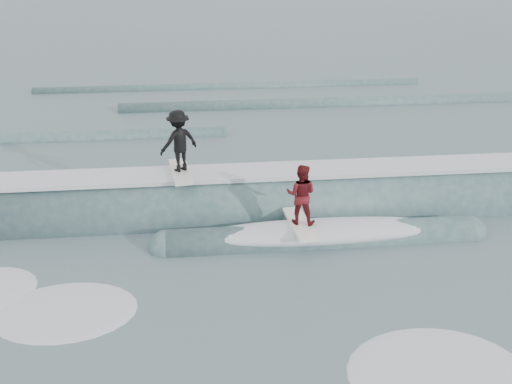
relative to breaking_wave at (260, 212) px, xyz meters
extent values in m
plane|color=#415760|center=(-0.20, -6.18, -0.04)|extent=(160.00, 160.00, 0.00)
cylinder|color=#345358|center=(-0.20, 0.24, -0.04)|extent=(18.41, 2.52, 2.52)
cylinder|color=#345358|center=(1.60, -1.96, -0.04)|extent=(9.00, 1.08, 1.08)
sphere|color=#345358|center=(-2.90, -1.96, -0.04)|extent=(1.08, 1.08, 1.08)
sphere|color=#345358|center=(6.10, -1.96, -0.04)|extent=(1.08, 1.08, 1.08)
cube|color=silver|center=(-0.20, 0.24, 1.29)|extent=(18.00, 1.30, 0.14)
ellipsoid|color=silver|center=(1.60, -1.96, 0.26)|extent=(7.60, 1.30, 0.60)
cube|color=silver|center=(-2.46, 0.24, 1.41)|extent=(0.81, 2.06, 0.10)
imported|color=black|center=(-2.46, 0.24, 2.43)|extent=(1.43, 1.25, 1.92)
cube|color=white|center=(0.96, -1.96, 0.55)|extent=(0.73, 2.04, 0.10)
imported|color=#571013|center=(0.96, -1.96, 1.49)|extent=(1.03, 0.91, 1.78)
ellipsoid|color=silver|center=(2.88, -7.60, -0.04)|extent=(3.46, 2.36, 0.10)
ellipsoid|color=silver|center=(-5.20, -4.70, -0.04)|extent=(3.29, 2.24, 0.10)
cylinder|color=#345358|center=(5.18, 11.82, -0.04)|extent=(22.00, 0.80, 0.80)
cylinder|color=#345358|center=(0.02, 15.82, -0.04)|extent=(22.00, 0.60, 0.60)
camera|label=1|loc=(-1.78, -16.28, 8.34)|focal=40.00mm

